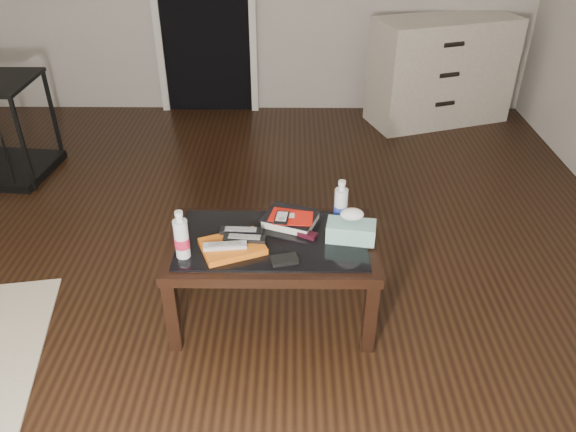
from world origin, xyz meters
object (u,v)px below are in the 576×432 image
Objects in this scene: dresser at (441,71)px; textbook at (291,219)px; tissue_box at (351,231)px; water_bottle_right at (341,202)px; coffee_table at (272,249)px; water_bottle_left at (181,234)px.

dresser is 2.79m from textbook.
textbook is 1.09× the size of tissue_box.
dresser is 5.45× the size of water_bottle_right.
coffee_table is 0.41m from water_bottle_right.
tissue_box is (-1.01, -2.60, 0.06)m from dresser.
coffee_table is at bearing -101.50° from textbook.
coffee_table is 0.39m from tissue_box.
water_bottle_left is at bearing -129.46° from textbook.
tissue_box is (0.04, -0.14, -0.07)m from water_bottle_right.
textbook is at bearing 163.25° from tissue_box.
water_bottle_right is 0.17m from tissue_box.
dresser is at bearing 61.95° from coffee_table.
dresser is 5.19× the size of textbook.
water_bottle_right reaches higher than coffee_table.
coffee_table is at bearing -170.90° from tissue_box.
dresser is 5.64× the size of tissue_box.
dresser is 2.68m from water_bottle_right.
tissue_box is (0.78, 0.14, -0.07)m from water_bottle_left.
tissue_box is (0.38, 0.00, 0.11)m from coffee_table.
coffee_table is 4.20× the size of water_bottle_left.
coffee_table is 4.20× the size of water_bottle_right.
coffee_table is 0.46m from water_bottle_left.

